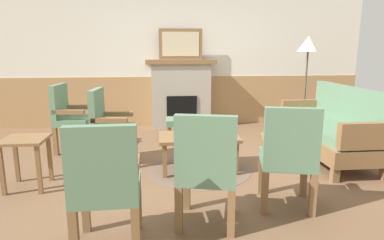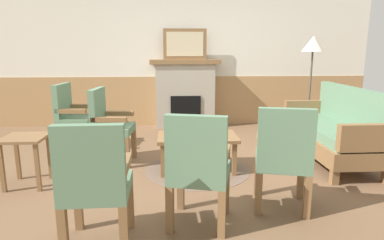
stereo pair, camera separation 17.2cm
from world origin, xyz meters
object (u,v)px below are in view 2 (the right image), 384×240
Objects in this scene: book_on_table at (208,136)px; armchair_corner_left at (283,154)px; framed_picture at (185,44)px; coffee_table at (197,140)px; floor_lamp_by_couch at (313,50)px; side_table at (25,147)px; armchair_front_center at (95,180)px; armchair_near_fireplace at (108,122)px; couch at (331,131)px; armchair_front_left at (198,165)px; fireplace at (185,93)px; footstool at (181,123)px; armchair_by_window_left at (72,114)px.

book_on_table is 1.17m from armchair_corner_left.
framed_picture is at bearing 101.93° from armchair_corner_left.
coffee_table is 0.98× the size of armchair_corner_left.
armchair_corner_left is 3.04m from floor_lamp_by_couch.
armchair_front_center is at bearing -50.99° from side_table.
armchair_corner_left reaches higher than side_table.
armchair_near_fireplace is at bearing 141.59° from armchair_corner_left.
couch and armchair_front_left have the same top height.
fireplace is 2.82m from couch.
framed_picture is 2.24m from floor_lamp_by_couch.
book_on_table is at bearing -140.20° from floor_lamp_by_couch.
couch reaches higher than coffee_table.
armchair_near_fireplace and armchair_corner_left have the same top height.
armchair_near_fireplace is at bearing 97.49° from armchair_front_center.
couch is 8.03× the size of book_on_table.
framed_picture is 3.57× the size of book_on_table.
floor_lamp_by_couch is at bearing 81.50° from couch.
side_table is at bearing 164.00° from armchair_corner_left.
floor_lamp_by_couch is (3.14, 1.13, 0.91)m from armchair_near_fireplace.
fireplace reaches higher than armchair_corner_left.
coffee_table is (0.04, -2.39, -1.17)m from framed_picture.
coffee_table is at bearing 61.32° from armchair_front_center.
floor_lamp_by_couch is at bearing 19.85° from armchair_near_fireplace.
framed_picture is at bearing 156.47° from floor_lamp_by_couch.
armchair_corner_left is 0.58× the size of floor_lamp_by_couch.
armchair_front_left is at bearing -58.72° from armchair_near_fireplace.
footstool is 3.11m from armchair_front_center.
floor_lamp_by_couch reaches higher than couch.
couch is 2.53m from armchair_front_left.
side_table is at bearing 129.01° from armchair_front_center.
armchair_front_center reaches higher than footstool.
coffee_table is 4.28× the size of book_on_table.
footstool is 0.41× the size of armchair_corner_left.
armchair_front_left is 1.00× the size of armchair_front_center.
floor_lamp_by_couch is at bearing -23.52° from fireplace.
couch is 1.61m from floor_lamp_by_couch.
floor_lamp_by_couch reaches higher than fireplace.
coffee_table is 0.98× the size of armchair_by_window_left.
armchair_front_left is (-0.10, -1.34, 0.15)m from coffee_table.
floor_lamp_by_couch is at bearing 63.02° from armchair_corner_left.
framed_picture reaches higher than floor_lamp_by_couch.
book_on_table is 1.29m from armchair_front_left.
couch is 2.97m from armchair_near_fireplace.
book_on_table is at bearing -29.72° from coffee_table.
armchair_front_left is at bearing -90.93° from fireplace.
armchair_near_fireplace and armchair_front_center have the same top height.
framed_picture reaches higher than armchair_front_center.
couch is at bearing -98.50° from floor_lamp_by_couch.
couch and armchair_front_center have the same top height.
armchair_corner_left is (2.46, -2.07, 0.00)m from armchair_by_window_left.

